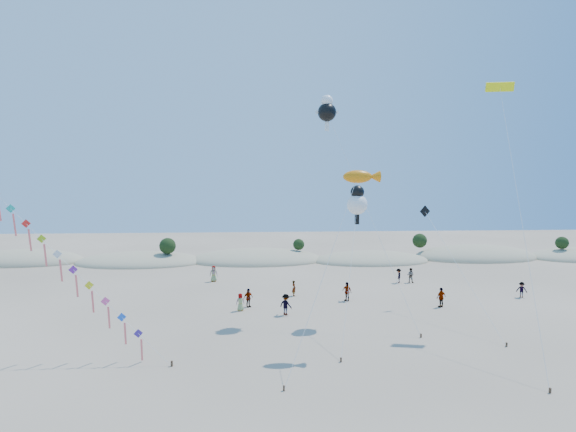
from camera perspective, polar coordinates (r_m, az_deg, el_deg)
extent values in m
plane|color=gray|center=(25.03, -4.11, -23.76)|extent=(160.00, 160.00, 0.00)
ellipsoid|color=tan|center=(76.20, -28.68, -4.83)|extent=(16.00, 8.80, 3.60)
ellipsoid|color=#143412|center=(76.06, -28.71, -4.10)|extent=(12.80, 5.76, 0.64)
ellipsoid|color=tan|center=(69.58, -17.11, -5.32)|extent=(17.60, 9.68, 3.00)
ellipsoid|color=#143412|center=(69.45, -17.13, -4.65)|extent=(14.08, 6.34, 0.70)
ellipsoid|color=tan|center=(68.34, -3.76, -5.30)|extent=(19.00, 10.45, 3.40)
ellipsoid|color=#143412|center=(68.19, -3.77, -4.53)|extent=(15.20, 6.84, 0.76)
ellipsoid|color=tan|center=(68.79, 9.74, -5.29)|extent=(16.40, 9.02, 2.80)
ellipsoid|color=#143412|center=(68.66, 9.75, -4.66)|extent=(13.12, 5.90, 0.66)
ellipsoid|color=tan|center=(75.71, 21.33, -4.63)|extent=(18.00, 9.90, 3.80)
ellipsoid|color=#143412|center=(75.55, 21.36, -3.85)|extent=(14.40, 6.48, 0.72)
sphere|color=black|center=(67.20, -14.08, -3.46)|extent=(2.20, 2.20, 2.20)
sphere|color=black|center=(68.33, 1.28, -3.39)|extent=(1.60, 1.60, 1.60)
sphere|color=black|center=(73.39, 15.34, -2.84)|extent=(2.10, 2.10, 2.10)
sphere|color=black|center=(79.83, 29.72, -2.78)|extent=(1.80, 1.80, 1.80)
cube|color=#3F2D1E|center=(32.45, -13.61, -16.64)|extent=(0.12, 0.12, 0.35)
cube|color=#3F2491|center=(32.88, -17.33, -13.14)|extent=(1.10, 0.43, 1.16)
cube|color=#F2656C|center=(33.23, -16.95, -14.94)|extent=(0.19, 0.45, 1.55)
cube|color=blue|center=(33.16, -19.11, -11.27)|extent=(1.10, 0.43, 1.16)
cube|color=#F2656C|center=(33.47, -18.73, -13.07)|extent=(0.19, 0.45, 1.55)
cube|color=#FF509D|center=(33.51, -20.84, -9.42)|extent=(1.10, 0.43, 1.16)
cube|color=#F2656C|center=(33.78, -20.46, -11.22)|extent=(0.19, 0.45, 1.55)
cube|color=yellow|center=(33.91, -22.51, -7.60)|extent=(1.10, 0.43, 1.16)
cube|color=#F2656C|center=(34.15, -22.13, -9.40)|extent=(0.19, 0.45, 1.55)
cube|color=purple|center=(34.38, -24.12, -5.82)|extent=(1.10, 0.43, 1.16)
cube|color=#F2656C|center=(34.58, -23.75, -7.61)|extent=(0.19, 0.45, 1.55)
cube|color=silver|center=(34.91, -25.68, -4.09)|extent=(1.10, 0.43, 1.16)
cube|color=#F2656C|center=(35.07, -25.31, -5.87)|extent=(0.19, 0.45, 1.55)
cube|color=#A0CB17|center=(35.50, -27.18, -2.42)|extent=(1.10, 0.43, 1.16)
cube|color=#F2656C|center=(35.62, -26.82, -4.17)|extent=(0.19, 0.45, 1.55)
cube|color=red|center=(36.13, -28.63, -0.79)|extent=(1.10, 0.43, 1.16)
cube|color=#F2656C|center=(36.22, -28.27, -2.52)|extent=(0.19, 0.45, 1.55)
cube|color=#18B69E|center=(36.82, -30.03, 0.77)|extent=(1.10, 0.43, 1.16)
cube|color=#F2656C|center=(36.87, -29.67, -0.92)|extent=(0.19, 0.45, 1.55)
cube|color=#3F2D1E|center=(28.45, -0.49, -19.73)|extent=(0.10, 0.10, 0.30)
cylinder|color=silver|center=(30.39, 4.38, -6.63)|extent=(5.57, 7.33, 11.91)
ellipsoid|color=orange|center=(33.86, 8.25, 4.64)|extent=(2.06, 0.91, 0.91)
cone|color=orange|center=(34.12, 10.15, 4.61)|extent=(0.82, 0.82, 0.82)
cube|color=#3F2D1E|center=(32.45, 6.29, -16.58)|extent=(0.10, 0.10, 0.30)
cylinder|color=silver|center=(35.66, 7.36, -6.81)|extent=(2.85, 9.08, 9.64)
sphere|color=white|center=(39.72, 8.20, 1.37)|extent=(1.68, 1.68, 1.68)
sphere|color=black|center=(39.68, 8.22, 2.82)|extent=(1.12, 1.12, 1.12)
cube|color=black|center=(39.81, 8.18, -0.41)|extent=(0.35, 0.18, 0.80)
cube|color=#3F2D1E|center=(37.98, 15.48, -13.50)|extent=(0.10, 0.10, 0.30)
cylinder|color=silver|center=(39.18, 9.72, -0.01)|extent=(6.03, 7.94, 17.46)
sphere|color=black|center=(42.73, 4.64, 12.16)|extent=(1.60, 1.60, 1.60)
sphere|color=white|center=(42.86, 4.65, 13.43)|extent=(1.04, 1.04, 1.04)
cube|color=white|center=(42.59, 4.63, 10.55)|extent=(0.35, 0.18, 0.80)
cube|color=white|center=(42.63, 3.69, 12.18)|extent=(0.60, 0.15, 0.25)
cube|color=white|center=(42.83, 5.59, 12.13)|extent=(0.60, 0.15, 0.25)
cube|color=#3F2D1E|center=(31.67, 28.63, -17.70)|extent=(0.10, 0.10, 0.30)
cylinder|color=silver|center=(36.28, 25.80, 0.52)|extent=(3.56, 13.81, 19.14)
cube|color=#FCFD0D|center=(43.71, 23.80, 13.82)|extent=(2.22, 0.90, 0.78)
cube|color=black|center=(43.72, 23.79, 13.82)|extent=(2.14, 0.55, 0.19)
cube|color=#3F2D1E|center=(38.11, 24.48, -13.70)|extent=(0.10, 0.10, 0.30)
cylinder|color=silver|center=(41.87, 19.71, -5.99)|extent=(1.89, 11.89, 8.69)
cube|color=black|center=(46.47, 15.92, 0.54)|extent=(1.08, 0.32, 1.11)
imported|color=slate|center=(42.03, -0.26, -10.45)|extent=(1.35, 1.25, 1.82)
imported|color=slate|center=(43.50, -5.67, -10.12)|extent=(0.86, 0.66, 1.57)
imported|color=slate|center=(44.58, -4.74, -9.65)|extent=(1.05, 0.94, 1.71)
imported|color=slate|center=(46.86, 6.99, -8.88)|extent=(1.04, 1.11, 1.83)
imported|color=slate|center=(48.40, 0.71, -8.56)|extent=(0.51, 0.65, 1.56)
imported|color=slate|center=(56.02, 14.32, -6.82)|extent=(1.01, 0.96, 1.65)
imported|color=slate|center=(55.55, 12.97, -6.92)|extent=(0.91, 1.18, 1.61)
imported|color=slate|center=(55.47, -8.80, -6.77)|extent=(0.93, 0.66, 1.80)
imported|color=slate|center=(46.58, 17.71, -9.17)|extent=(1.14, 0.82, 1.80)
imported|color=slate|center=(53.09, 25.95, -7.86)|extent=(1.15, 0.99, 1.54)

